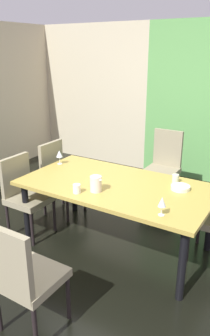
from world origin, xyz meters
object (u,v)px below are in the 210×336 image
object	(u,v)px
chair_left_near	(24,192)
wine_glass_near_window	(59,154)
dining_table	(116,190)
pitcher_corner	(96,184)
serving_bowl_left	(180,188)
cup_rear	(175,178)
chair_head_near	(23,274)
cup_front	(77,189)
chair_left_far	(59,175)
chair_head_far	(164,163)
wine_glass_east	(162,202)

from	to	relation	value
chair_left_near	wine_glass_near_window	xyz separation A→B (m)	(0.13, 0.50, 0.35)
dining_table	pitcher_corner	distance (m)	0.32
serving_bowl_left	cup_rear	size ratio (longest dim) A/B	2.20
chair_head_near	serving_bowl_left	world-z (taller)	chair_head_near
chair_head_near	pitcher_corner	size ratio (longest dim) A/B	5.98
dining_table	chair_left_near	world-z (taller)	chair_left_near
chair_head_near	cup_front	distance (m)	1.06
wine_glass_near_window	pitcher_corner	size ratio (longest dim) A/B	1.08
chair_head_near	wine_glass_near_window	world-z (taller)	chair_head_near
chair_head_near	cup_front	size ratio (longest dim) A/B	10.76
chair_left_far	chair_head_far	world-z (taller)	chair_head_far
chair_head_far	pitcher_corner	distance (m)	1.71
wine_glass_near_window	wine_glass_east	xyz separation A→B (m)	(1.58, -0.58, -0.01)
chair_head_near	chair_head_far	xyz separation A→B (m)	(-0.05, 2.81, 0.02)
wine_glass_east	cup_rear	distance (m)	0.78
chair_head_near	chair_left_far	xyz separation A→B (m)	(-1.07, 1.72, -0.00)
cup_front	pitcher_corner	distance (m)	0.20
chair_head_far	cup_rear	bearing A→B (deg)	117.25
chair_head_near	cup_rear	xyz separation A→B (m)	(0.49, 1.77, 0.25)
cup_front	pitcher_corner	world-z (taller)	pitcher_corner
wine_glass_east	serving_bowl_left	distance (m)	0.62
chair_left_near	serving_bowl_left	world-z (taller)	chair_left_near
wine_glass_east	pitcher_corner	world-z (taller)	wine_glass_east
chair_left_far	serving_bowl_left	distance (m)	1.69
dining_table	chair_left_near	xyz separation A→B (m)	(-1.04, -0.32, -0.15)
serving_bowl_left	wine_glass_east	bearing A→B (deg)	-85.58
dining_table	wine_glass_east	xyz separation A→B (m)	(0.67, -0.40, 0.19)
wine_glass_east	cup_front	xyz separation A→B (m)	(-0.89, -0.01, -0.08)
pitcher_corner	dining_table	bearing A→B (deg)	74.08
chair_left_near	wine_glass_near_window	size ratio (longest dim) A/B	5.40
chair_head_far	wine_glass_east	distance (m)	1.96
wine_glass_near_window	cup_front	distance (m)	0.91
chair_left_near	cup_front	distance (m)	0.87
dining_table	serving_bowl_left	bearing A→B (deg)	18.64
chair_head_far	wine_glass_east	size ratio (longest dim) A/B	5.97
chair_left_far	chair_head_far	distance (m)	1.49
chair_head_near	chair_left_near	world-z (taller)	chair_head_near
chair_left_near	pitcher_corner	distance (m)	1.01
chair_head_near	serving_bowl_left	size ratio (longest dim) A/B	4.95
chair_left_near	pitcher_corner	size ratio (longest dim) A/B	5.81
wine_glass_east	serving_bowl_left	world-z (taller)	wine_glass_east
chair_left_far	chair_left_near	bearing A→B (deg)	0.12
chair_head_far	chair_left_far	bearing A→B (deg)	47.00
chair_left_far	cup_front	distance (m)	1.13
chair_head_far	chair_left_near	bearing A→B (deg)	59.46
pitcher_corner	serving_bowl_left	bearing A→B (deg)	34.66
chair_left_far	chair_left_near	distance (m)	0.63
chair_head_far	cup_front	size ratio (longest dim) A/B	11.29
chair_left_far	pitcher_corner	world-z (taller)	chair_left_far
chair_head_near	dining_table	bearing A→B (deg)	90.89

